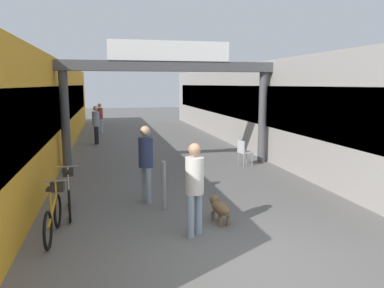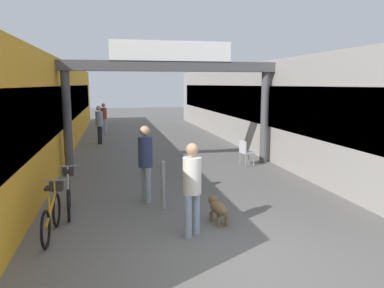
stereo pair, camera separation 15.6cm
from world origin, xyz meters
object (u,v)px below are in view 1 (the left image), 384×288
at_px(pedestrian_carrying_crate, 96,122).
at_px(cafe_chair_aluminium_nearer, 243,150).
at_px(bollard_post_metal, 164,185).
at_px(pedestrian_companion, 146,158).
at_px(dog_on_leash, 219,207).
at_px(bicycle_silver_second, 69,193).
at_px(bicycle_orange_nearest, 54,213).
at_px(pedestrian_elderly_walking, 100,116).
at_px(pedestrian_with_dog, 195,183).

relative_size(pedestrian_carrying_crate, cafe_chair_aluminium_nearer, 2.02).
height_order(bollard_post_metal, cafe_chair_aluminium_nearer, bollard_post_metal).
distance_m(pedestrian_companion, dog_on_leash, 2.25).
height_order(dog_on_leash, bicycle_silver_second, bicycle_silver_second).
xyz_separation_m(pedestrian_carrying_crate, dog_on_leash, (2.65, -10.96, -0.72)).
distance_m(dog_on_leash, bicycle_orange_nearest, 3.18).
bearing_deg(pedestrian_elderly_walking, bicycle_orange_nearest, -92.46).
height_order(pedestrian_with_dog, dog_on_leash, pedestrian_with_dog).
bearing_deg(cafe_chair_aluminium_nearer, pedestrian_companion, -138.49).
bearing_deg(bicycle_orange_nearest, pedestrian_elderly_walking, 87.54).
bearing_deg(pedestrian_with_dog, pedestrian_elderly_walking, 96.83).
bearing_deg(cafe_chair_aluminium_nearer, pedestrian_with_dog, -118.87).
height_order(bicycle_orange_nearest, bollard_post_metal, bollard_post_metal).
xyz_separation_m(pedestrian_with_dog, pedestrian_carrying_crate, (-2.00, 11.50, 0.03)).
bearing_deg(cafe_chair_aluminium_nearer, bollard_post_metal, -130.87).
distance_m(pedestrian_carrying_crate, pedestrian_elderly_walking, 4.23).
distance_m(pedestrian_with_dog, cafe_chair_aluminium_nearer, 6.28).
xyz_separation_m(bicycle_orange_nearest, bollard_post_metal, (2.21, 1.00, 0.13)).
distance_m(pedestrian_elderly_walking, bollard_post_metal, 14.20).
relative_size(pedestrian_carrying_crate, dog_on_leash, 2.48).
xyz_separation_m(pedestrian_companion, cafe_chair_aluminium_nearer, (3.67, 3.25, -0.52)).
height_order(pedestrian_elderly_walking, bicycle_silver_second, pedestrian_elderly_walking).
height_order(pedestrian_elderly_walking, cafe_chair_aluminium_nearer, pedestrian_elderly_walking).
relative_size(pedestrian_elderly_walking, bicycle_silver_second, 1.01).
bearing_deg(dog_on_leash, pedestrian_elderly_walking, 99.46).
relative_size(pedestrian_with_dog, cafe_chair_aluminium_nearer, 1.96).
bearing_deg(pedestrian_companion, pedestrian_with_dog, -73.79).
height_order(pedestrian_carrying_crate, bicycle_orange_nearest, pedestrian_carrying_crate).
relative_size(pedestrian_carrying_crate, bollard_post_metal, 1.61).
bearing_deg(pedestrian_companion, cafe_chair_aluminium_nearer, 41.51).
bearing_deg(bollard_post_metal, cafe_chair_aluminium_nearer, 49.13).
relative_size(pedestrian_carrying_crate, bicycle_silver_second, 1.06).
xyz_separation_m(bicycle_orange_nearest, bicycle_silver_second, (0.16, 1.26, 0.00)).
height_order(pedestrian_with_dog, pedestrian_carrying_crate, pedestrian_carrying_crate).
relative_size(pedestrian_with_dog, bicycle_orange_nearest, 1.03).
distance_m(pedestrian_carrying_crate, bicycle_orange_nearest, 10.92).
relative_size(pedestrian_with_dog, bicycle_silver_second, 1.03).
xyz_separation_m(pedestrian_with_dog, bicycle_orange_nearest, (-2.53, 0.61, -0.57)).
relative_size(pedestrian_elderly_walking, bicycle_orange_nearest, 1.01).
distance_m(pedestrian_companion, pedestrian_elderly_walking, 13.55).
height_order(pedestrian_companion, bicycle_orange_nearest, pedestrian_companion).
distance_m(bollard_post_metal, cafe_chair_aluminium_nearer, 5.12).
height_order(pedestrian_companion, pedestrian_elderly_walking, pedestrian_companion).
bearing_deg(cafe_chair_aluminium_nearer, bicycle_silver_second, -146.21).
height_order(bicycle_silver_second, cafe_chair_aluminium_nearer, bicycle_silver_second).
bearing_deg(pedestrian_with_dog, bollard_post_metal, 101.28).
height_order(pedestrian_with_dog, bicycle_silver_second, pedestrian_with_dog).
relative_size(bicycle_orange_nearest, bollard_post_metal, 1.52).
xyz_separation_m(dog_on_leash, bicycle_orange_nearest, (-3.18, 0.06, 0.12)).
xyz_separation_m(pedestrian_companion, pedestrian_carrying_crate, (-1.35, 9.27, -0.02)).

